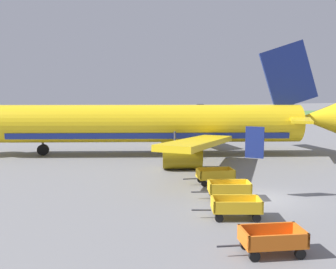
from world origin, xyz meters
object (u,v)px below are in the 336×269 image
object	(u,v)px
baggage_cart_second_in_row	(236,207)
baggage_cart_third_in_row	(229,189)
baggage_cart_nearest	(272,240)
airplane	(159,124)
baggage_cart_fourth_in_row	(215,176)

from	to	relation	value
baggage_cart_second_in_row	baggage_cart_third_in_row	bearing A→B (deg)	68.88
baggage_cart_nearest	baggage_cart_third_in_row	xyz separation A→B (m)	(1.85, 7.39, 0.00)
baggage_cart_third_in_row	airplane	bearing A→B (deg)	88.96
baggage_cart_second_in_row	airplane	bearing A→B (deg)	85.42
airplane	baggage_cart_fourth_in_row	bearing A→B (deg)	-87.93
airplane	baggage_cart_third_in_row	bearing A→B (deg)	-91.04
airplane	baggage_cart_third_in_row	size ratio (longest dim) A/B	10.24
airplane	baggage_cart_third_in_row	xyz separation A→B (m)	(-0.28, -15.67, -2.45)
airplane	baggage_cart_nearest	bearing A→B (deg)	-95.27
baggage_cart_third_in_row	baggage_cart_nearest	bearing A→B (deg)	-104.01
baggage_cart_third_in_row	baggage_cart_fourth_in_row	world-z (taller)	same
airplane	baggage_cart_fourth_in_row	world-z (taller)	airplane
baggage_cart_second_in_row	baggage_cart_fourth_in_row	distance (m)	6.96
baggage_cart_fourth_in_row	baggage_cart_nearest	bearing A→B (deg)	-103.27
baggage_cart_nearest	baggage_cart_fourth_in_row	distance (m)	11.20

